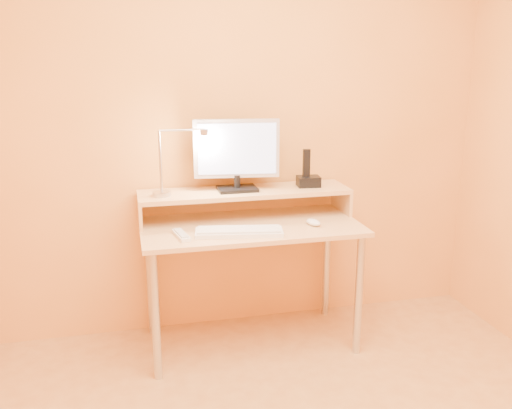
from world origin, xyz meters
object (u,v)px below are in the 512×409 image
object	(u,v)px
monitor_panel	(236,148)
phone_dock	(308,181)
mouse	(313,222)
remote_control	(181,235)
keyboard	(239,232)
lamp_base	(162,194)

from	to	relation	value
monitor_panel	phone_dock	xyz separation A→B (m)	(0.42, -0.01, -0.21)
mouse	remote_control	xyz separation A→B (m)	(-0.73, -0.03, -0.01)
keyboard	remote_control	xyz separation A→B (m)	(-0.30, 0.03, -0.00)
mouse	remote_control	bearing A→B (deg)	163.86
monitor_panel	keyboard	bearing A→B (deg)	-92.03
lamp_base	phone_dock	world-z (taller)	phone_dock
keyboard	lamp_base	bearing A→B (deg)	153.06
lamp_base	keyboard	xyz separation A→B (m)	(0.37, -0.28, -0.16)
lamp_base	keyboard	bearing A→B (deg)	-36.98
mouse	remote_control	distance (m)	0.73
lamp_base	monitor_panel	bearing A→B (deg)	5.38
lamp_base	keyboard	world-z (taller)	lamp_base
keyboard	mouse	bearing A→B (deg)	18.11
keyboard	remote_control	bearing A→B (deg)	-175.72
monitor_panel	mouse	world-z (taller)	monitor_panel
mouse	phone_dock	bearing A→B (deg)	59.89
mouse	keyboard	bearing A→B (deg)	169.51
phone_dock	mouse	xyz separation A→B (m)	(-0.05, -0.25, -0.17)
monitor_panel	phone_dock	world-z (taller)	monitor_panel
mouse	lamp_base	bearing A→B (deg)	146.16
monitor_panel	lamp_base	distance (m)	0.48
lamp_base	keyboard	size ratio (longest dim) A/B	0.22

